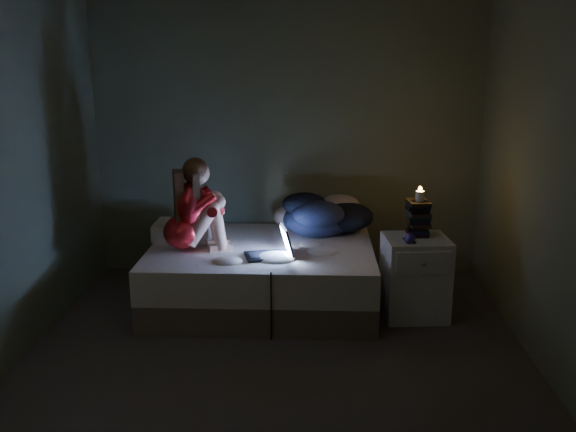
# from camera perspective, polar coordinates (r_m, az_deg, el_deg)

# --- Properties ---
(floor) EXTENTS (3.60, 3.80, 0.02)m
(floor) POSITION_cam_1_polar(r_m,az_deg,el_deg) (4.42, -1.22, -13.59)
(floor) COLOR #43413E
(floor) RESTS_ON ground
(wall_back) EXTENTS (3.60, 0.02, 2.60)m
(wall_back) POSITION_cam_1_polar(r_m,az_deg,el_deg) (5.85, -0.12, 7.03)
(wall_back) COLOR #59684B
(wall_back) RESTS_ON ground
(wall_front) EXTENTS (3.60, 0.02, 2.60)m
(wall_front) POSITION_cam_1_polar(r_m,az_deg,el_deg) (2.13, -4.63, -6.93)
(wall_front) COLOR #59684B
(wall_front) RESTS_ON ground
(wall_right) EXTENTS (0.02, 3.80, 2.60)m
(wall_right) POSITION_cam_1_polar(r_m,az_deg,el_deg) (4.25, 23.84, 2.83)
(wall_right) COLOR #59684B
(wall_right) RESTS_ON ground
(bed) EXTENTS (1.86, 1.40, 0.51)m
(bed) POSITION_cam_1_polar(r_m,az_deg,el_deg) (5.32, -2.40, -5.37)
(bed) COLOR beige
(bed) RESTS_ON ground
(pillow) EXTENTS (0.49, 0.35, 0.14)m
(pillow) POSITION_cam_1_polar(r_m,az_deg,el_deg) (5.51, -9.56, -1.28)
(pillow) COLOR white
(pillow) RESTS_ON bed
(woman) EXTENTS (0.55, 0.44, 0.77)m
(woman) POSITION_cam_1_polar(r_m,az_deg,el_deg) (5.06, -9.74, 0.97)
(woman) COLOR #A20500
(woman) RESTS_ON bed
(laptop) EXTENTS (0.42, 0.34, 0.26)m
(laptop) POSITION_cam_1_polar(r_m,az_deg,el_deg) (4.92, -1.87, -2.36)
(laptop) COLOR black
(laptop) RESTS_ON bed
(clothes_pile) EXTENTS (0.77, 0.68, 0.39)m
(clothes_pile) POSITION_cam_1_polar(r_m,az_deg,el_deg) (5.54, 2.72, 0.33)
(clothes_pile) COLOR #14213C
(clothes_pile) RESTS_ON bed
(nightstand) EXTENTS (0.54, 0.49, 0.66)m
(nightstand) POSITION_cam_1_polar(r_m,az_deg,el_deg) (5.14, 11.56, -5.53)
(nightstand) COLOR silver
(nightstand) RESTS_ON ground
(book_stack) EXTENTS (0.19, 0.25, 0.30)m
(book_stack) POSITION_cam_1_polar(r_m,az_deg,el_deg) (5.07, 11.91, -0.14)
(book_stack) COLOR black
(book_stack) RESTS_ON nightstand
(candle) EXTENTS (0.07, 0.07, 0.08)m
(candle) POSITION_cam_1_polar(r_m,az_deg,el_deg) (5.03, 12.02, 1.92)
(candle) COLOR beige
(candle) RESTS_ON book_stack
(phone) EXTENTS (0.08, 0.14, 0.01)m
(phone) POSITION_cam_1_polar(r_m,az_deg,el_deg) (4.94, 10.95, -2.20)
(phone) COLOR black
(phone) RESTS_ON nightstand
(blue_orb) EXTENTS (0.08, 0.08, 0.08)m
(blue_orb) POSITION_cam_1_polar(r_m,az_deg,el_deg) (4.88, 10.96, -1.98)
(blue_orb) COLOR navy
(blue_orb) RESTS_ON nightstand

